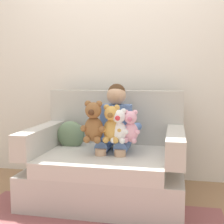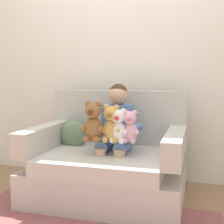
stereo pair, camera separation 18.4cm
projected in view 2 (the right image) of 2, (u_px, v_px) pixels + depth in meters
ground_plane at (107, 198)px, 2.65m from camera, size 8.00×8.00×0.00m
back_wall at (126, 53)px, 3.16m from camera, size 6.00×0.10×2.60m
armchair at (109, 164)px, 2.67m from camera, size 1.29×0.94×0.92m
seated_child at (116, 126)px, 2.64m from camera, size 0.45×0.39×0.82m
plush_honey at (111, 125)px, 2.47m from camera, size 0.18×0.15×0.31m
plush_white at (118, 127)px, 2.45m from camera, size 0.17×0.14×0.28m
plush_pink at (130, 127)px, 2.45m from camera, size 0.16×0.13×0.27m
plush_brown at (93, 123)px, 2.48m from camera, size 0.20×0.16×0.34m
throw_pillow at (74, 134)px, 2.87m from camera, size 0.27×0.13×0.26m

